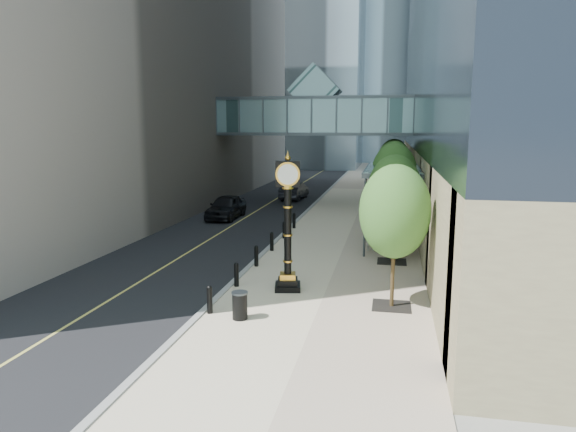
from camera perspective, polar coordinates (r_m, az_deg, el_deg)
The scene contains 14 objects.
ground at distance 17.07m, azimuth -1.08°, elevation -12.70°, with size 320.00×320.00×0.00m, color gray.
road at distance 56.75m, azimuth 0.74°, elevation 3.14°, with size 8.00×180.00×0.02m, color black.
sidewalk at distance 55.84m, azimuth 8.84°, elevation 2.94°, with size 8.00×180.00×0.06m, color beige.
curb at distance 56.15m, azimuth 4.76°, elevation 3.06°, with size 0.25×180.00×0.07m, color gray.
distant_tower_c at distance 138.20m, azimuth 7.78°, elevation 20.47°, with size 22.00×22.00×65.00m, color #9CB4C4.
skywalk at distance 43.90m, azimuth 3.03°, elevation 11.27°, with size 17.00×4.20×5.80m.
entrance_canopy at distance 29.50m, azimuth 11.51°, elevation 5.02°, with size 3.00×8.00×4.38m.
bollard_row at distance 25.87m, azimuth -2.63°, elevation -3.70°, with size 0.20×16.20×0.90m.
street_trees at distance 32.28m, azimuth 11.70°, elevation 4.59°, with size 2.72×28.63×5.59m.
street_clock at distance 20.42m, azimuth -0.03°, elevation -1.86°, with size 1.19×1.19×5.43m.
trash_bin at distance 17.86m, azimuth -5.37°, elevation -9.95°, with size 0.52×0.52×0.90m, color black.
pedestrian at distance 27.60m, azimuth 9.16°, elevation -2.23°, with size 0.58×0.38×1.59m, color #A7A499.
car_near at distance 37.65m, azimuth -6.89°, elevation 1.02°, with size 2.00×4.97×1.69m, color black.
car_far at distance 47.51m, azimuth 0.69°, elevation 2.84°, with size 1.70×4.88×1.61m, color black.
Camera 1 is at (3.43, -15.41, 6.51)m, focal length 32.00 mm.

